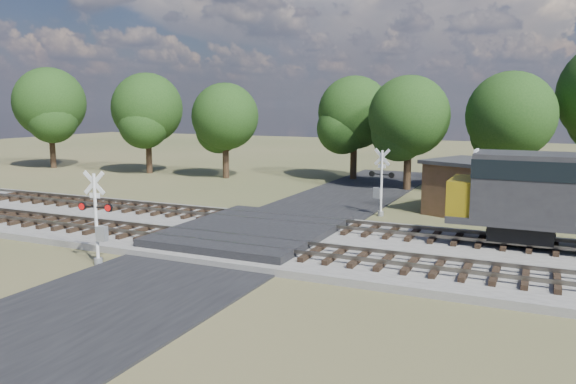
% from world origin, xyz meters
% --- Properties ---
extents(ground, '(160.00, 160.00, 0.00)m').
position_xyz_m(ground, '(0.00, 0.00, 0.00)').
color(ground, '#414D29').
rests_on(ground, ground).
extents(ballast_bed, '(140.00, 10.00, 0.30)m').
position_xyz_m(ballast_bed, '(10.00, 0.50, 0.15)').
color(ballast_bed, gray).
rests_on(ballast_bed, ground).
extents(road, '(7.00, 60.00, 0.08)m').
position_xyz_m(road, '(0.00, 0.00, 0.04)').
color(road, black).
rests_on(road, ground).
extents(crossing_panel, '(7.00, 9.00, 0.62)m').
position_xyz_m(crossing_panel, '(0.00, 0.50, 0.32)').
color(crossing_panel, '#262628').
rests_on(crossing_panel, ground).
extents(track_near, '(140.00, 2.60, 0.33)m').
position_xyz_m(track_near, '(3.12, -2.00, 0.41)').
color(track_near, black).
rests_on(track_near, ballast_bed).
extents(track_far, '(140.00, 2.60, 0.33)m').
position_xyz_m(track_far, '(3.12, 3.00, 0.41)').
color(track_far, black).
rests_on(track_far, ballast_bed).
extents(crossing_signal_near, '(1.52, 0.36, 3.79)m').
position_xyz_m(crossing_signal_near, '(-3.55, -5.96, 1.58)').
color(crossing_signal_near, silver).
rests_on(crossing_signal_near, ground).
extents(crossing_signal_far, '(1.56, 0.42, 3.89)m').
position_xyz_m(crossing_signal_far, '(3.90, 8.45, 1.62)').
color(crossing_signal_far, silver).
rests_on(crossing_signal_far, ground).
extents(equipment_shed, '(6.15, 6.15, 3.19)m').
position_xyz_m(equipment_shed, '(8.76, 11.01, 1.62)').
color(equipment_shed, '#47341E').
rests_on(equipment_shed, ground).
extents(treeline, '(85.37, 11.07, 10.86)m').
position_xyz_m(treeline, '(8.10, 20.82, 6.20)').
color(treeline, black).
rests_on(treeline, ground).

